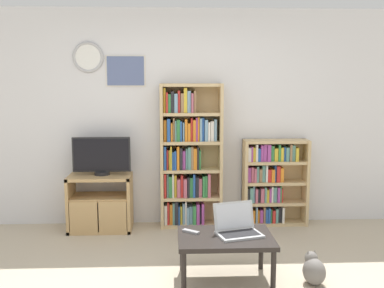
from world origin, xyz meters
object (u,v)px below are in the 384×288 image
object	(u,v)px
laptop	(237,227)
bookshelf_short	(271,182)
coffee_table	(225,241)
remote_near_laptop	(191,232)
bookshelf_tall	(188,158)
cat	(314,270)
television	(102,156)
tv_stand	(100,203)

from	to	relation	value
laptop	bookshelf_short	bearing A→B (deg)	51.98
coffee_table	remote_near_laptop	bearing A→B (deg)	162.47
bookshelf_tall	bookshelf_short	bearing A→B (deg)	0.74
bookshelf_tall	bookshelf_short	size ratio (longest dim) A/B	1.64
coffee_table	cat	bearing A→B (deg)	-5.62
television	laptop	bearing A→B (deg)	-46.02
laptop	remote_near_laptop	bearing A→B (deg)	157.70
bookshelf_tall	remote_near_laptop	bearing A→B (deg)	-91.14
laptop	cat	bearing A→B (deg)	-25.72
coffee_table	tv_stand	bearing A→B (deg)	132.08
bookshelf_short	cat	size ratio (longest dim) A/B	2.49
bookshelf_tall	bookshelf_short	world-z (taller)	bookshelf_tall
tv_stand	laptop	world-z (taller)	laptop
bookshelf_tall	laptop	world-z (taller)	bookshelf_tall
bookshelf_tall	bookshelf_short	xyz separation A→B (m)	(1.01, 0.01, -0.30)
bookshelf_short	remote_near_laptop	world-z (taller)	bookshelf_short
television	remote_near_laptop	bearing A→B (deg)	-54.68
coffee_table	bookshelf_short	bearing A→B (deg)	64.66
laptop	remote_near_laptop	world-z (taller)	laptop
television	coffee_table	world-z (taller)	television
remote_near_laptop	cat	world-z (taller)	remote_near_laptop
bookshelf_short	tv_stand	bearing A→B (deg)	-176.36
tv_stand	cat	world-z (taller)	tv_stand
television	bookshelf_tall	xyz separation A→B (m)	(1.01, 0.08, -0.04)
bookshelf_tall	coffee_table	xyz separation A→B (m)	(0.27, -1.56, -0.46)
television	laptop	world-z (taller)	television
television	laptop	size ratio (longest dim) A/B	1.53
tv_stand	cat	size ratio (longest dim) A/B	1.74
coffee_table	laptop	bearing A→B (deg)	22.47
bookshelf_tall	cat	bearing A→B (deg)	-57.75
television	remote_near_laptop	world-z (taller)	television
bookshelf_short	remote_near_laptop	xyz separation A→B (m)	(-1.04, -1.48, -0.10)
tv_stand	television	xyz separation A→B (m)	(0.02, 0.04, 0.55)
cat	coffee_table	bearing A→B (deg)	165.11
television	bookshelf_short	size ratio (longest dim) A/B	0.64
bookshelf_tall	cat	size ratio (longest dim) A/B	4.09
tv_stand	cat	distance (m)	2.57
tv_stand	laptop	size ratio (longest dim) A/B	1.67
remote_near_laptop	tv_stand	bearing A→B (deg)	73.47
television	remote_near_laptop	distance (m)	1.76
laptop	tv_stand	bearing A→B (deg)	119.86
bookshelf_short	remote_near_laptop	distance (m)	1.81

